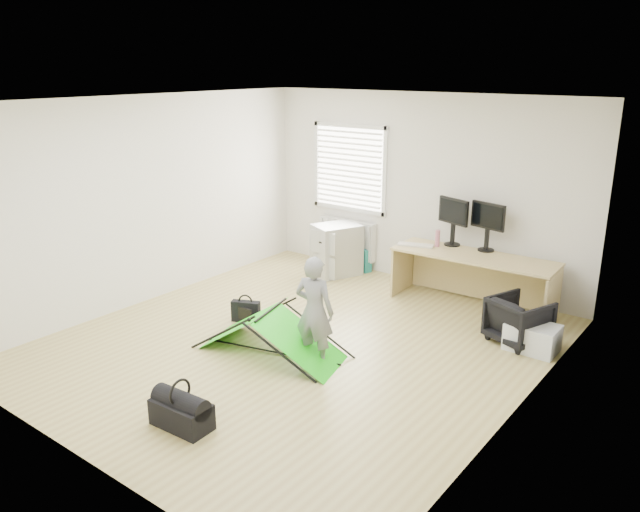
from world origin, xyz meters
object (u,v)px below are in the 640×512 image
Objects in this scene: monitor_left at (453,228)px; thermos at (437,238)px; kite at (271,332)px; storage_crate at (532,337)px; monitor_right at (487,233)px; office_chair at (519,320)px; filing_cabinet at (337,250)px; laptop_bag at (246,311)px; person at (314,311)px; duffel_bag at (182,414)px; desk at (472,281)px.

monitor_left reaches higher than thermos.
storage_crate is (2.26, 1.81, -0.10)m from kite.
storage_crate is at bearing -32.44° from monitor_right.
monitor_left is at bearing 145.55° from storage_crate.
office_chair is 0.25m from storage_crate.
filing_cabinet is at bearing 166.05° from storage_crate.
monitor_right is 1.45m from office_chair.
laptop_bag is (-1.59, -2.38, -0.82)m from monitor_left.
duffel_bag is (-0.18, -1.67, -0.48)m from person.
kite is at bearing -116.30° from desk.
laptop_bag is at bearing -105.45° from monitor_left.
monitor_right is (0.04, 0.28, 0.59)m from desk.
kite reaches higher than duffel_bag.
monitor_right is 4.62m from duffel_bag.
office_chair is at bearing -140.30° from person.
thermos is (-0.56, 0.07, 0.47)m from desk.
person reaches higher than monitor_left.
thermos is 0.64× the size of laptop_bag.
person reaches higher than desk.
duffel_bag is at bearing -76.98° from monitor_left.
monitor_left is (1.76, 0.23, 0.57)m from filing_cabinet.
person is at bearing -40.17° from laptop_bag.
person is at bearing -34.20° from filing_cabinet.
office_chair is at bearing 11.48° from filing_cabinet.
duffel_bag is at bearing -119.50° from storage_crate.
monitor_left reaches higher than desk.
desk is 1.75× the size of person.
thermos is at bearing -6.47° from office_chair.
monitor_right is at bearing 30.99° from filing_cabinet.
filing_cabinet is at bearing -178.42° from thermos.
person is at bearing -106.48° from desk.
office_chair reaches higher than duffel_bag.
person is at bearing 71.00° from office_chair.
storage_crate is (1.08, -0.79, -0.20)m from desk.
storage_crate is 3.38m from laptop_bag.
thermos is 2.80m from kite.
monitor_right is at bearing 134.34° from storage_crate.
storage_crate is (1.04, -1.07, -0.80)m from monitor_right.
kite is at bearing -86.47° from monitor_left.
desk is 0.74m from thermos.
filing_cabinet is 3.39× the size of thermos.
office_chair reaches higher than laptop_bag.
desk is at bearing -114.80° from person.
monitor_right is 1.40× the size of laptop_bag.
duffel_bag is (-0.40, -4.43, -0.83)m from monitor_left.
office_chair is (1.45, -0.75, -0.56)m from thermos.
duffel_bag is at bearing -93.66° from thermos.
kite is at bearing -141.32° from storage_crate.
laptop_bag is (-2.06, -2.41, -0.82)m from monitor_right.
person is at bearing -76.34° from monitor_left.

